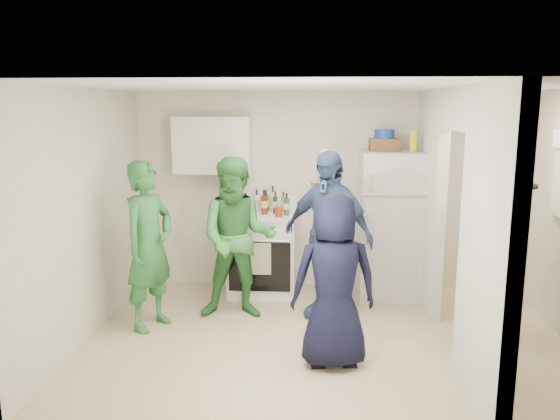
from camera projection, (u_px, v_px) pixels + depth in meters
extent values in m
plane|color=#CEB691|center=(325.00, 339.00, 5.54)|extent=(4.80, 4.80, 0.00)
plane|color=silver|center=(324.00, 192.00, 6.97)|extent=(4.80, 0.00, 4.80)
plane|color=silver|center=(332.00, 269.00, 3.64)|extent=(4.80, 0.00, 4.80)
plane|color=silver|center=(87.00, 215.00, 5.46)|extent=(0.00, 3.40, 3.40)
plane|color=white|center=(329.00, 87.00, 5.07)|extent=(4.80, 4.80, 0.00)
cube|color=silver|center=(429.00, 201.00, 6.31)|extent=(0.12, 1.20, 2.50)
cube|color=silver|center=(488.00, 249.00, 4.15)|extent=(0.12, 1.20, 2.50)
cube|color=silver|center=(459.00, 109.00, 5.03)|extent=(0.12, 1.00, 0.40)
cube|color=white|center=(262.00, 253.00, 6.84)|extent=(0.85, 0.71, 1.02)
cube|color=silver|center=(213.00, 145.00, 6.77)|extent=(0.95, 0.34, 0.70)
cube|color=silver|center=(390.00, 225.00, 6.63)|extent=(0.74, 0.72, 1.80)
cube|color=brown|center=(384.00, 145.00, 6.51)|extent=(0.35, 0.25, 0.15)
cylinder|color=navy|center=(384.00, 134.00, 6.48)|extent=(0.24, 0.24, 0.11)
cylinder|color=yellow|center=(414.00, 141.00, 6.33)|extent=(0.09, 0.09, 0.25)
cylinder|color=white|center=(329.00, 157.00, 6.86)|extent=(0.22, 0.02, 0.22)
cube|color=olive|center=(325.00, 184.00, 6.90)|extent=(0.35, 0.08, 0.03)
cylinder|color=gold|center=(250.00, 207.00, 6.51)|extent=(0.09, 0.09, 0.25)
cylinder|color=#A82B0B|center=(279.00, 212.00, 6.52)|extent=(0.09, 0.09, 0.12)
imported|color=#2E7330|center=(149.00, 246.00, 5.69)|extent=(0.66, 0.77, 1.78)
imported|color=#3C883C|center=(238.00, 238.00, 5.98)|extent=(0.91, 0.73, 1.79)
imported|color=#365277|center=(327.00, 235.00, 5.96)|extent=(1.17, 0.97, 1.87)
imported|color=black|center=(334.00, 281.00, 4.86)|extent=(0.83, 0.60, 1.58)
imported|color=black|center=(494.00, 252.00, 5.34)|extent=(1.16, 1.36, 1.83)
cylinder|color=brown|center=(241.00, 199.00, 6.84)|extent=(0.06, 0.06, 0.33)
cylinder|color=#17452B|center=(246.00, 204.00, 6.65)|extent=(0.08, 0.08, 0.26)
cylinder|color=silver|center=(257.00, 200.00, 6.89)|extent=(0.07, 0.07, 0.27)
cylinder|color=#5F2310|center=(264.00, 202.00, 6.68)|extent=(0.08, 0.08, 0.31)
cylinder|color=silver|center=(273.00, 198.00, 6.86)|extent=(0.07, 0.07, 0.33)
cylinder|color=#163D18|center=(275.00, 202.00, 6.72)|extent=(0.06, 0.06, 0.28)
cylinder|color=olive|center=(283.00, 202.00, 6.84)|extent=(0.06, 0.06, 0.25)
cylinder|color=#ADB3BA|center=(235.00, 204.00, 6.61)|extent=(0.06, 0.06, 0.29)
cylinder|color=brown|center=(266.00, 201.00, 6.83)|extent=(0.08, 0.08, 0.28)
cylinder|color=#1F5C2C|center=(287.00, 204.00, 6.61)|extent=(0.07, 0.07, 0.27)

